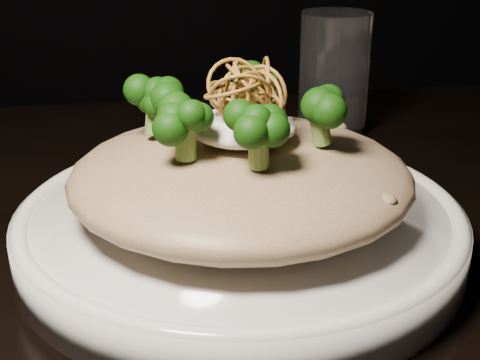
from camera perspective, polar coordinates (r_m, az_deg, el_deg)
name	(u,v)px	position (r m, az deg, el deg)	size (l,w,h in m)	color
table	(304,325)	(0.56, 5.51, -12.25)	(1.10, 0.80, 0.75)	black
plate	(240,228)	(0.49, 0.00, -4.15)	(0.32, 0.32, 0.03)	silver
risotto	(241,175)	(0.47, 0.05, 0.40)	(0.24, 0.24, 0.05)	brown
broccoli	(236,106)	(0.45, -0.36, 6.30)	(0.13, 0.13, 0.05)	black
cheese	(242,127)	(0.45, 0.20, 4.54)	(0.07, 0.07, 0.02)	white
shallots	(250,82)	(0.45, 0.88, 8.37)	(0.06, 0.06, 0.04)	brown
drinking_glass	(334,75)	(0.73, 8.02, 8.90)	(0.07, 0.07, 0.13)	silver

